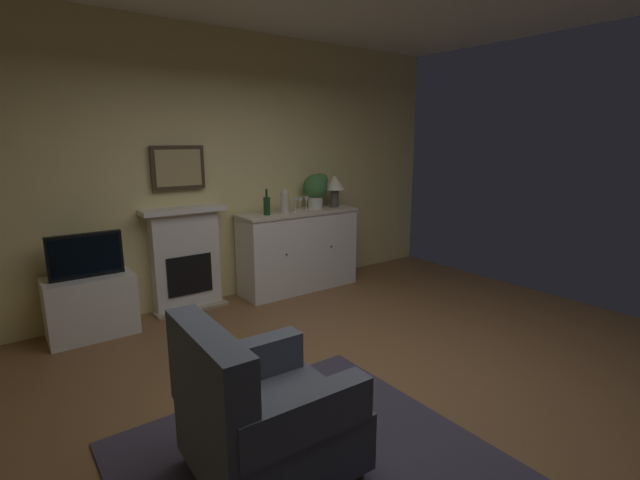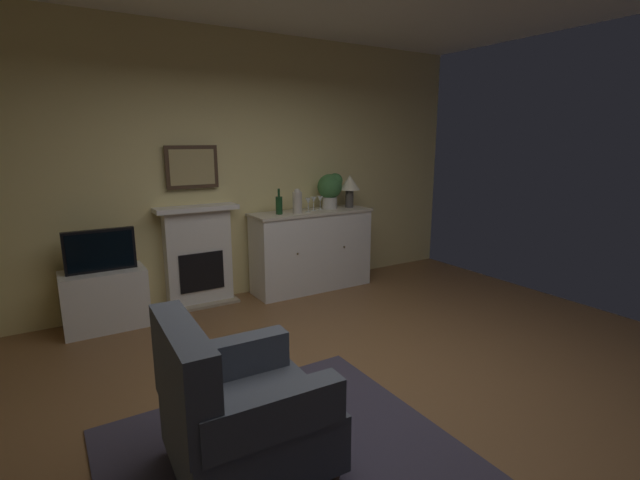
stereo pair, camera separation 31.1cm
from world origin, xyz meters
name	(u,v)px [view 2 (the right image)]	position (x,y,z in m)	size (l,w,h in m)	color
ground_plane	(360,397)	(0.00, 0.00, -0.05)	(6.34, 5.08, 0.10)	brown
wall_rear	(228,169)	(0.00, 2.51, 1.47)	(6.34, 0.06, 2.94)	#EAD68C
area_rug	(287,461)	(-0.79, -0.38, 0.01)	(1.91, 1.80, 0.02)	#383342
fireplace_unit	(199,256)	(-0.43, 2.38, 0.55)	(0.87, 0.30, 1.10)	white
framed_picture	(192,167)	(-0.43, 2.43, 1.50)	(0.55, 0.04, 0.45)	#473323
sideboard_cabinet	(312,250)	(0.90, 2.21, 0.48)	(1.48, 0.49, 0.96)	white
table_lamp	(350,185)	(1.45, 2.21, 1.24)	(0.26, 0.26, 0.40)	#4C4742
wine_bottle	(279,205)	(0.46, 2.19, 1.07)	(0.08, 0.08, 0.29)	#193F1E
wine_glass_left	(308,202)	(0.83, 2.16, 1.08)	(0.07, 0.07, 0.16)	silver
wine_glass_center	(314,200)	(0.94, 2.22, 1.08)	(0.07, 0.07, 0.16)	silver
wine_glass_right	(320,200)	(1.05, 2.25, 1.08)	(0.07, 0.07, 0.16)	silver
vase_decorative	(297,201)	(0.68, 2.16, 1.10)	(0.11, 0.11, 0.28)	beige
tv_cabinet	(105,299)	(-1.40, 2.22, 0.29)	(0.75, 0.42, 0.57)	white
tv_set	(100,251)	(-1.40, 2.20, 0.77)	(0.62, 0.07, 0.40)	black
potted_plant_small	(331,188)	(1.20, 2.25, 1.22)	(0.30, 0.30, 0.43)	beige
armchair	(238,412)	(-1.05, -0.33, 0.38)	(0.83, 0.80, 0.92)	#474C56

